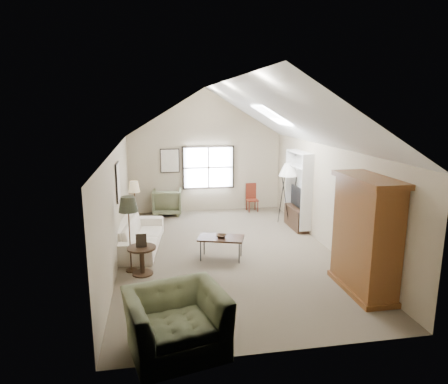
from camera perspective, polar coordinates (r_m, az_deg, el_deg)
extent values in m
cube|color=brown|center=(9.68, 0.41, -8.62)|extent=(5.00, 8.00, 0.01)
cube|color=tan|center=(13.18, -2.69, 2.68)|extent=(5.00, 0.01, 2.50)
cube|color=tan|center=(5.61, 7.88, -11.07)|extent=(5.00, 0.01, 2.50)
cube|color=tan|center=(9.21, -15.08, -2.01)|extent=(0.01, 8.00, 2.50)
cube|color=tan|center=(10.05, 14.59, -0.79)|extent=(0.01, 8.00, 2.50)
cube|color=black|center=(13.12, -2.24, 3.52)|extent=(1.72, 0.08, 1.42)
cube|color=black|center=(9.39, -14.91, 1.40)|extent=(0.68, 0.04, 0.88)
cube|color=black|center=(12.99, -7.75, 4.44)|extent=(0.62, 0.04, 0.78)
cube|color=brown|center=(7.89, 19.57, -5.86)|extent=(0.60, 1.50, 2.20)
cube|color=white|center=(11.45, 10.56, 0.48)|extent=(0.32, 1.30, 2.10)
cube|color=#382316|center=(11.65, 10.31, -3.62)|extent=(0.34, 1.18, 0.60)
cube|color=black|center=(11.49, 10.42, -0.64)|extent=(0.05, 0.90, 0.55)
imported|color=silver|center=(10.07, -11.97, -5.95)|extent=(1.22, 2.48, 0.70)
imported|color=#626D4C|center=(6.02, -6.84, -17.97)|extent=(1.59, 1.46, 0.88)
imported|color=#5C6245|center=(12.96, -8.09, -1.37)|extent=(0.97, 0.99, 0.83)
cube|color=#3C2718|center=(9.22, -0.41, -8.00)|extent=(1.14, 0.85, 0.52)
imported|color=#3A2B18|center=(9.12, -0.41, -6.30)|extent=(0.31, 0.31, 0.06)
cylinder|color=#321E14|center=(8.58, -11.62, -9.58)|extent=(0.67, 0.67, 0.60)
cube|color=maroon|center=(13.22, 4.06, -0.80)|extent=(0.38, 0.38, 0.92)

